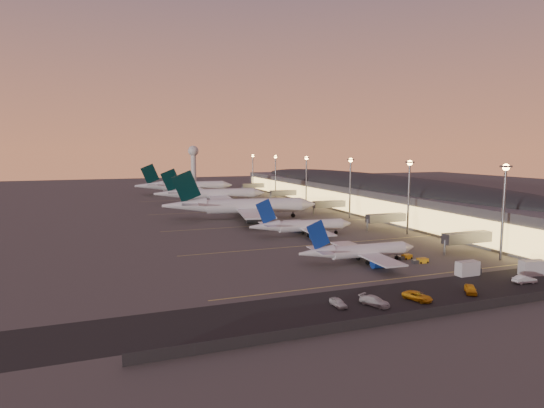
# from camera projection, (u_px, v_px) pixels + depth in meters

# --- Properties ---
(ground) EXTENTS (700.00, 700.00, 0.00)m
(ground) POSITION_uv_depth(u_px,v_px,m) (315.00, 241.00, 146.95)
(ground) COLOR #42403D
(airliner_narrow_south) EXTENTS (33.54, 29.93, 12.00)m
(airliner_narrow_south) POSITION_uv_depth(u_px,v_px,m) (359.00, 251.00, 118.97)
(airliner_narrow_south) COLOR silver
(airliner_narrow_south) RESTS_ON ground
(airliner_narrow_north) EXTENTS (37.15, 33.19, 13.28)m
(airliner_narrow_north) POSITION_uv_depth(u_px,v_px,m) (302.00, 226.00, 155.79)
(airliner_narrow_north) COLOR silver
(airliner_narrow_north) RESTS_ON ground
(airliner_wide_near) EXTENTS (65.75, 60.62, 21.08)m
(airliner_wide_near) POSITION_uv_depth(u_px,v_px,m) (241.00, 206.00, 193.96)
(airliner_wide_near) COLOR silver
(airliner_wide_near) RESTS_ON ground
(airliner_wide_mid) EXTENTS (60.69, 55.63, 19.41)m
(airliner_wide_mid) POSITION_uv_depth(u_px,v_px,m) (211.00, 194.00, 249.54)
(airliner_wide_mid) COLOR silver
(airliner_wide_mid) RESTS_ON ground
(airliner_wide_far) EXTENTS (63.68, 58.03, 20.38)m
(airliner_wide_far) POSITION_uv_depth(u_px,v_px,m) (185.00, 186.00, 299.76)
(airliner_wide_far) COLOR silver
(airliner_wide_far) RESTS_ON ground
(terminal_building) EXTENTS (56.35, 255.00, 17.46)m
(terminal_building) POSITION_uv_depth(u_px,v_px,m) (362.00, 190.00, 234.73)
(terminal_building) COLOR #4F4F54
(terminal_building) RESTS_ON ground
(light_masts) EXTENTS (2.20, 217.20, 25.90)m
(light_masts) POSITION_uv_depth(u_px,v_px,m) (324.00, 174.00, 217.77)
(light_masts) COLOR slate
(light_masts) RESTS_ON ground
(radar_tower) EXTENTS (9.00, 9.00, 32.50)m
(radar_tower) POSITION_uv_depth(u_px,v_px,m) (193.00, 158.00, 389.64)
(radar_tower) COLOR silver
(radar_tower) RESTS_ON ground
(service_lane) EXTENTS (260.00, 16.00, 0.01)m
(service_lane) POSITION_uv_depth(u_px,v_px,m) (432.00, 292.00, 94.86)
(service_lane) COLOR black
(service_lane) RESTS_ON ground
(lane_markings) EXTENTS (90.00, 180.36, 0.00)m
(lane_markings) POSITION_uv_depth(u_px,v_px,m) (272.00, 223.00, 184.16)
(lane_markings) COLOR #D8C659
(lane_markings) RESTS_ON ground
(fence) EXTENTS (124.00, 0.12, 2.00)m
(fence) POSITION_uv_depth(u_px,v_px,m) (476.00, 306.00, 83.57)
(fence) COLOR #2D2D30
(fence) RESTS_ON ground
(baggage_tug_a) EXTENTS (4.19, 2.08, 1.21)m
(baggage_tug_a) POSITION_uv_depth(u_px,v_px,m) (405.00, 257.00, 123.47)
(baggage_tug_a) COLOR #EFA717
(baggage_tug_a) RESTS_ON ground
(baggage_tug_b) EXTENTS (4.29, 2.08, 1.24)m
(baggage_tug_b) POSITION_uv_depth(u_px,v_px,m) (421.00, 261.00, 119.12)
(baggage_tug_b) COLOR #EFA717
(baggage_tug_b) RESTS_ON ground
(catering_truck_a) EXTENTS (6.05, 2.42, 3.39)m
(catering_truck_a) POSITION_uv_depth(u_px,v_px,m) (469.00, 269.00, 107.46)
(catering_truck_a) COLOR silver
(catering_truck_a) RESTS_ON ground
(catering_truck_b) EXTENTS (6.70, 3.61, 3.57)m
(catering_truck_b) POSITION_uv_depth(u_px,v_px,m) (534.00, 268.00, 107.66)
(catering_truck_b) COLOR silver
(catering_truck_b) RESTS_ON ground
(service_van_a) EXTENTS (1.93, 4.64, 1.57)m
(service_van_a) POSITION_uv_depth(u_px,v_px,m) (338.00, 303.00, 86.20)
(service_van_a) COLOR silver
(service_van_a) RESTS_ON ground
(service_van_b) EXTENTS (4.48, 6.57, 1.67)m
(service_van_b) POSITION_uv_depth(u_px,v_px,m) (418.00, 296.00, 89.74)
(service_van_b) COLOR #EFA717
(service_van_b) RESTS_ON ground
(service_van_c) EXTENTS (4.80, 6.60, 1.78)m
(service_van_c) POSITION_uv_depth(u_px,v_px,m) (375.00, 301.00, 86.75)
(service_van_c) COLOR silver
(service_van_c) RESTS_ON ground
(service_van_d) EXTENTS (4.74, 5.47, 1.78)m
(service_van_d) POSITION_uv_depth(u_px,v_px,m) (471.00, 289.00, 94.09)
(service_van_d) COLOR #EFA717
(service_van_d) RESTS_ON ground
(service_van_e) EXTENTS (5.52, 2.42, 1.76)m
(service_van_e) POSITION_uv_depth(u_px,v_px,m) (525.00, 279.00, 101.16)
(service_van_e) COLOR silver
(service_van_e) RESTS_ON ground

